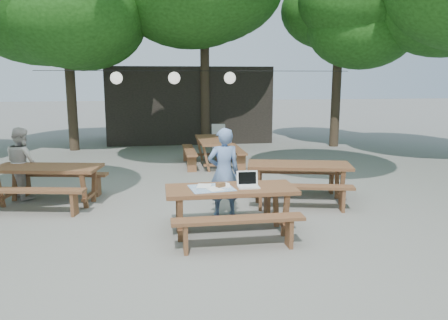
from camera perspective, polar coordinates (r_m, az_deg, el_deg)
ground at (r=7.11m, az=-2.55°, el=-9.18°), size 80.00×80.00×0.00m
pavilion at (r=17.22m, az=-4.70°, el=7.33°), size 6.00×3.00×2.80m
main_picnic_table at (r=6.84m, az=0.89°, el=-6.55°), size 2.00×1.58×0.75m
picnic_table_nw at (r=9.05m, az=-22.01°, el=-3.04°), size 2.16×1.91×0.75m
picnic_table_ne at (r=8.78m, az=9.70°, el=-2.80°), size 2.21×1.97×0.75m
picnic_table_far_e at (r=12.09m, az=-1.47°, el=1.08°), size 1.60×2.01×0.75m
woman at (r=7.66m, az=-0.04°, el=-1.59°), size 0.60×0.42×1.57m
second_person at (r=9.70m, az=-24.83°, el=-0.33°), size 0.86×0.89×1.45m
plastic_chair at (r=14.35m, az=-0.75°, el=2.09°), size 0.50×0.50×0.90m
laptop at (r=6.78m, az=3.14°, el=-3.00°), size 0.34×0.27×0.24m
tabletop_clutter at (r=6.71m, az=-1.40°, el=-3.58°), size 0.72×0.63×0.08m
paper_lanterns at (r=12.66m, az=-6.46°, el=10.62°), size 9.00×0.34×0.38m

